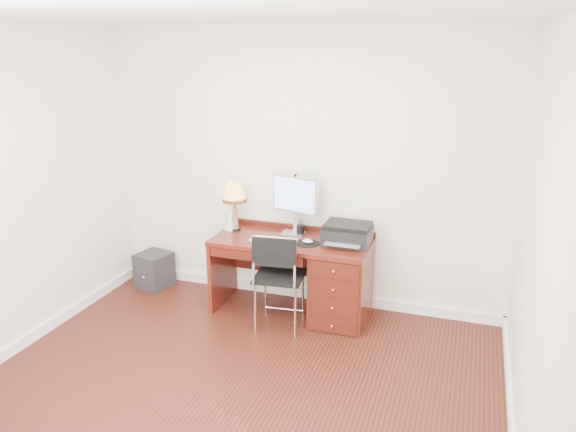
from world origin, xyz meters
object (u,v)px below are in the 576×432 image
(phone, at_px, (231,225))
(chair, at_px, (277,272))
(leg_lamp, at_px, (235,195))
(desk, at_px, (324,276))
(monitor, at_px, (295,198))
(printer, at_px, (347,233))
(equipment_box, at_px, (154,270))

(phone, distance_m, chair, 0.82)
(leg_lamp, bearing_deg, chair, -37.00)
(desk, height_order, leg_lamp, leg_lamp)
(desk, xyz_separation_m, monitor, (-0.36, 0.19, 0.70))
(printer, xyz_separation_m, phone, (-1.19, 0.01, -0.04))
(desk, distance_m, phone, 1.06)
(desk, bearing_deg, equipment_box, 177.14)
(leg_lamp, bearing_deg, monitor, 10.20)
(desk, bearing_deg, printer, 19.25)
(printer, bearing_deg, phone, 179.93)
(desk, height_order, chair, chair)
(desk, xyz_separation_m, phone, (-0.99, 0.08, 0.39))
(phone, bearing_deg, desk, 10.99)
(phone, relative_size, chair, 0.20)
(leg_lamp, bearing_deg, equipment_box, 179.55)
(monitor, distance_m, equipment_box, 1.82)
(monitor, bearing_deg, equipment_box, -162.04)
(monitor, bearing_deg, desk, -14.10)
(printer, height_order, equipment_box, printer)
(chair, bearing_deg, monitor, 84.99)
(printer, xyz_separation_m, chair, (-0.54, -0.43, -0.28))
(desk, relative_size, printer, 3.46)
(monitor, xyz_separation_m, chair, (0.02, -0.56, -0.55))
(desk, height_order, phone, phone)
(chair, bearing_deg, phone, 139.07)
(monitor, relative_size, phone, 3.08)
(desk, relative_size, equipment_box, 3.99)
(chair, bearing_deg, desk, 40.26)
(monitor, distance_m, leg_lamp, 0.59)
(desk, distance_m, leg_lamp, 1.18)
(printer, relative_size, phone, 2.35)
(monitor, xyz_separation_m, leg_lamp, (-0.58, -0.11, 0.01))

